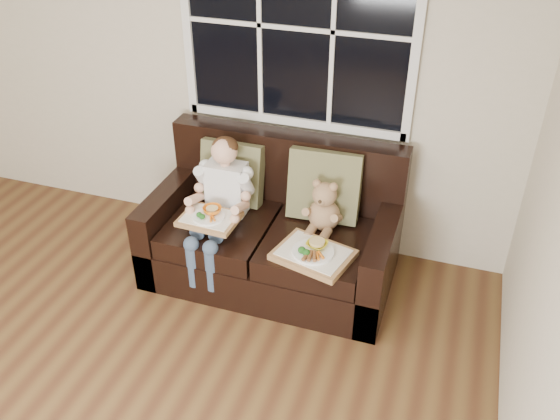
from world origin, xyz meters
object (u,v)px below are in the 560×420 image
(teddy_bear, at_px, (324,210))
(tray_left, at_px, (210,217))
(child, at_px, (221,195))
(loveseat, at_px, (274,235))
(tray_right, at_px, (313,253))

(teddy_bear, xyz_separation_m, tray_left, (-0.71, -0.29, -0.03))
(child, bearing_deg, tray_left, -94.68)
(loveseat, distance_m, teddy_bear, 0.46)
(child, distance_m, tray_right, 0.77)
(loveseat, distance_m, tray_right, 0.54)
(child, xyz_separation_m, teddy_bear, (0.69, 0.12, -0.05))
(child, relative_size, tray_left, 2.28)
(teddy_bear, relative_size, tray_left, 0.98)
(loveseat, distance_m, tray_left, 0.53)
(child, distance_m, teddy_bear, 0.70)
(child, relative_size, teddy_bear, 2.32)
(tray_left, bearing_deg, tray_right, -0.91)
(loveseat, bearing_deg, teddy_bear, -0.08)
(tray_left, bearing_deg, teddy_bear, 24.95)
(tray_left, bearing_deg, loveseat, 42.19)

